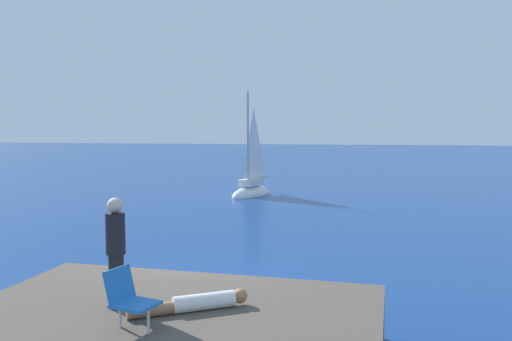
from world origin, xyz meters
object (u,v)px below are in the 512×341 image
person_sunbather (195,303)px  person_standing (116,250)px  beach_chair (128,296)px  sailboat_near (251,190)px

person_sunbather → person_standing: size_ratio=0.98×
person_sunbather → beach_chair: size_ratio=1.99×
person_sunbather → person_standing: person_standing is taller
sailboat_near → beach_chair: sailboat_near is taller
person_sunbather → beach_chair: 1.10m
sailboat_near → beach_chair: size_ratio=7.05×
beach_chair → sailboat_near: bearing=113.4°
sailboat_near → beach_chair: bearing=29.8°
person_sunbather → beach_chair: bearing=19.9°
sailboat_near → person_standing: (1.15, -19.04, 1.48)m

